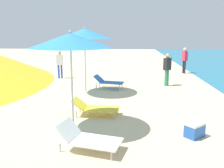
% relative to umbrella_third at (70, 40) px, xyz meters
% --- Properties ---
extents(umbrella_third, '(2.06, 2.06, 2.65)m').
position_rel_umbrella_third_xyz_m(umbrella_third, '(0.00, 0.00, 0.00)').
color(umbrella_third, silver).
rests_on(umbrella_third, ground).
extents(lounger_third_shoreside, '(1.48, 0.65, 0.55)m').
position_rel_umbrella_third_xyz_m(lounger_third_shoreside, '(0.43, 1.19, -2.13)').
color(lounger_third_shoreside, yellow).
rests_on(lounger_third_shoreside, ground).
extents(lounger_third_inland, '(1.51, 0.99, 0.61)m').
position_rel_umbrella_third_xyz_m(lounger_third_inland, '(0.58, -1.10, -2.12)').
color(lounger_third_inland, white).
rests_on(lounger_third_inland, ground).
extents(umbrella_farthest, '(2.24, 2.24, 2.82)m').
position_rel_umbrella_third_xyz_m(umbrella_farthest, '(-0.35, 4.01, 0.14)').
color(umbrella_farthest, silver).
rests_on(umbrella_farthest, ground).
extents(lounger_farthest_shoreside, '(1.45, 0.85, 0.63)m').
position_rel_umbrella_third_xyz_m(lounger_farthest_shoreside, '(0.55, 4.95, -2.06)').
color(lounger_farthest_shoreside, blue).
rests_on(lounger_farthest_shoreside, ground).
extents(person_walking_near, '(0.38, 0.25, 1.59)m').
position_rel_umbrella_third_xyz_m(person_walking_near, '(-2.41, 7.36, -1.45)').
color(person_walking_near, '#334CB2').
rests_on(person_walking_near, ground).
extents(person_walking_mid, '(0.41, 0.40, 1.59)m').
position_rel_umbrella_third_xyz_m(person_walking_mid, '(3.39, 5.78, -1.44)').
color(person_walking_mid, '#3F9972').
rests_on(person_walking_mid, ground).
extents(person_walking_far, '(0.33, 0.41, 1.65)m').
position_rel_umbrella_third_xyz_m(person_walking_far, '(5.08, 9.58, -1.40)').
color(person_walking_far, '#262628').
rests_on(person_walking_far, ground).
extents(cooler_box, '(0.58, 0.56, 0.38)m').
position_rel_umbrella_third_xyz_m(cooler_box, '(3.16, -0.24, -2.21)').
color(cooler_box, '#2659B2').
rests_on(cooler_box, ground).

